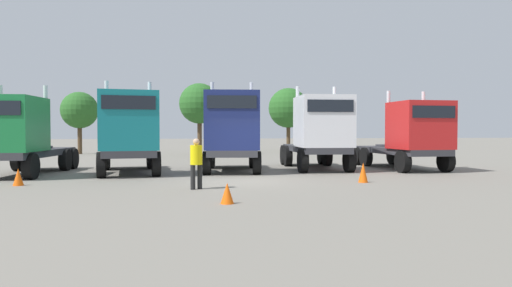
{
  "coord_description": "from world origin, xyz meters",
  "views": [
    {
      "loc": [
        -2.63,
        -17.15,
        1.92
      ],
      "look_at": [
        1.46,
        4.73,
        1.31
      ],
      "focal_mm": 31.91,
      "sensor_mm": 36.0,
      "label": 1
    }
  ],
  "objects_px": {
    "semi_truck_white": "(320,132)",
    "traffic_cone_near": "(227,193)",
    "semi_truck_navy": "(232,130)",
    "traffic_cone_mid": "(363,172)",
    "semi_truck_teal": "(129,132)",
    "semi_truck_green": "(16,135)",
    "visitor_in_hivis": "(196,160)",
    "semi_truck_red": "(411,135)",
    "traffic_cone_far": "(18,177)"
  },
  "relations": [
    {
      "from": "semi_truck_green",
      "to": "semi_truck_teal",
      "type": "bearing_deg",
      "value": 96.67
    },
    {
      "from": "traffic_cone_far",
      "to": "semi_truck_white",
      "type": "bearing_deg",
      "value": 18.15
    },
    {
      "from": "traffic_cone_mid",
      "to": "semi_truck_teal",
      "type": "bearing_deg",
      "value": 151.4
    },
    {
      "from": "semi_truck_green",
      "to": "semi_truck_white",
      "type": "bearing_deg",
      "value": 98.43
    },
    {
      "from": "semi_truck_navy",
      "to": "semi_truck_red",
      "type": "xyz_separation_m",
      "value": [
        8.77,
        -0.48,
        -0.24
      ]
    },
    {
      "from": "visitor_in_hivis",
      "to": "traffic_cone_mid",
      "type": "bearing_deg",
      "value": 63.77
    },
    {
      "from": "traffic_cone_far",
      "to": "semi_truck_navy",
      "type": "bearing_deg",
      "value": 24.78
    },
    {
      "from": "semi_truck_green",
      "to": "traffic_cone_near",
      "type": "distance_m",
      "value": 11.9
    },
    {
      "from": "semi_truck_navy",
      "to": "traffic_cone_far",
      "type": "distance_m",
      "value": 9.04
    },
    {
      "from": "semi_truck_teal",
      "to": "semi_truck_red",
      "type": "relative_size",
      "value": 1.04
    },
    {
      "from": "semi_truck_white",
      "to": "traffic_cone_far",
      "type": "height_order",
      "value": "semi_truck_white"
    },
    {
      "from": "semi_truck_navy",
      "to": "semi_truck_green",
      "type": "bearing_deg",
      "value": -80.84
    },
    {
      "from": "semi_truck_red",
      "to": "traffic_cone_mid",
      "type": "relative_size",
      "value": 8.42
    },
    {
      "from": "semi_truck_white",
      "to": "visitor_in_hivis",
      "type": "bearing_deg",
      "value": -40.99
    },
    {
      "from": "semi_truck_teal",
      "to": "semi_truck_green",
      "type": "bearing_deg",
      "value": -94.57
    },
    {
      "from": "semi_truck_navy",
      "to": "visitor_in_hivis",
      "type": "xyz_separation_m",
      "value": [
        -1.96,
        -5.86,
        -0.99
      ]
    },
    {
      "from": "traffic_cone_near",
      "to": "semi_truck_green",
      "type": "bearing_deg",
      "value": 131.9
    },
    {
      "from": "semi_truck_teal",
      "to": "traffic_cone_mid",
      "type": "xyz_separation_m",
      "value": [
        8.88,
        -4.84,
        -1.52
      ]
    },
    {
      "from": "visitor_in_hivis",
      "to": "traffic_cone_far",
      "type": "relative_size",
      "value": 2.79
    },
    {
      "from": "traffic_cone_near",
      "to": "traffic_cone_far",
      "type": "height_order",
      "value": "traffic_cone_far"
    },
    {
      "from": "semi_truck_teal",
      "to": "semi_truck_navy",
      "type": "xyz_separation_m",
      "value": [
        4.61,
        0.19,
        0.06
      ]
    },
    {
      "from": "semi_truck_green",
      "to": "traffic_cone_mid",
      "type": "height_order",
      "value": "semi_truck_green"
    },
    {
      "from": "semi_truck_green",
      "to": "traffic_cone_mid",
      "type": "distance_m",
      "value": 14.36
    },
    {
      "from": "visitor_in_hivis",
      "to": "traffic_cone_far",
      "type": "bearing_deg",
      "value": -143.02
    },
    {
      "from": "visitor_in_hivis",
      "to": "semi_truck_teal",
      "type": "bearing_deg",
      "value": 171.27
    },
    {
      "from": "semi_truck_navy",
      "to": "traffic_cone_mid",
      "type": "distance_m",
      "value": 6.78
    },
    {
      "from": "semi_truck_white",
      "to": "traffic_cone_near",
      "type": "height_order",
      "value": "semi_truck_white"
    },
    {
      "from": "semi_truck_white",
      "to": "visitor_in_hivis",
      "type": "height_order",
      "value": "semi_truck_white"
    },
    {
      "from": "traffic_cone_far",
      "to": "visitor_in_hivis",
      "type": "bearing_deg",
      "value": -19.24
    },
    {
      "from": "traffic_cone_near",
      "to": "traffic_cone_mid",
      "type": "bearing_deg",
      "value": 35.64
    },
    {
      "from": "visitor_in_hivis",
      "to": "traffic_cone_mid",
      "type": "relative_size",
      "value": 2.23
    },
    {
      "from": "traffic_cone_near",
      "to": "traffic_cone_mid",
      "type": "height_order",
      "value": "traffic_cone_mid"
    },
    {
      "from": "semi_truck_green",
      "to": "semi_truck_navy",
      "type": "distance_m",
      "value": 9.21
    },
    {
      "from": "semi_truck_white",
      "to": "traffic_cone_near",
      "type": "distance_m",
      "value": 11.11
    },
    {
      "from": "semi_truck_navy",
      "to": "semi_truck_red",
      "type": "bearing_deg",
      "value": 94.43
    },
    {
      "from": "semi_truck_teal",
      "to": "visitor_in_hivis",
      "type": "bearing_deg",
      "value": 19.68
    },
    {
      "from": "semi_truck_red",
      "to": "visitor_in_hivis",
      "type": "relative_size",
      "value": 3.78
    },
    {
      "from": "visitor_in_hivis",
      "to": "traffic_cone_near",
      "type": "bearing_deg",
      "value": -22.47
    },
    {
      "from": "semi_truck_green",
      "to": "semi_truck_navy",
      "type": "xyz_separation_m",
      "value": [
        9.21,
        0.25,
        0.19
      ]
    },
    {
      "from": "semi_truck_white",
      "to": "traffic_cone_near",
      "type": "bearing_deg",
      "value": -26.66
    },
    {
      "from": "semi_truck_navy",
      "to": "semi_truck_white",
      "type": "height_order",
      "value": "semi_truck_navy"
    },
    {
      "from": "semi_truck_green",
      "to": "semi_truck_white",
      "type": "xyz_separation_m",
      "value": [
        13.58,
        0.61,
        0.14
      ]
    },
    {
      "from": "semi_truck_white",
      "to": "traffic_cone_near",
      "type": "relative_size",
      "value": 11.84
    },
    {
      "from": "semi_truck_white",
      "to": "semi_truck_teal",
      "type": "bearing_deg",
      "value": -81.95
    },
    {
      "from": "semi_truck_teal",
      "to": "semi_truck_white",
      "type": "relative_size",
      "value": 1.0
    },
    {
      "from": "semi_truck_white",
      "to": "visitor_in_hivis",
      "type": "xyz_separation_m",
      "value": [
        -6.34,
        -6.21,
        -0.93
      ]
    },
    {
      "from": "semi_truck_teal",
      "to": "traffic_cone_near",
      "type": "xyz_separation_m",
      "value": [
        3.29,
        -8.85,
        -1.62
      ]
    },
    {
      "from": "semi_truck_red",
      "to": "visitor_in_hivis",
      "type": "bearing_deg",
      "value": -63.99
    },
    {
      "from": "traffic_cone_mid",
      "to": "semi_truck_green",
      "type": "bearing_deg",
      "value": 160.48
    },
    {
      "from": "semi_truck_green",
      "to": "semi_truck_navy",
      "type": "relative_size",
      "value": 1.1
    }
  ]
}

